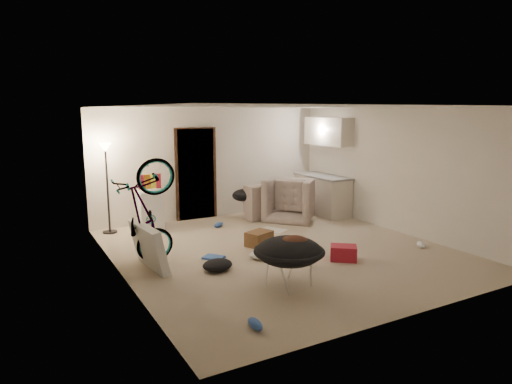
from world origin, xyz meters
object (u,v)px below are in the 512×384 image
sofa (279,202)px  armchair (293,203)px  tv_box (149,247)px  bicycle (146,238)px  kitchen_counter (322,195)px  juicer (315,250)px  drink_case_b (343,253)px  saucer_chair (289,258)px  floor_lamp (106,169)px  mini_fridge (151,210)px  drink_case_a (259,239)px

sofa → armchair: size_ratio=1.87×
tv_box → bicycle: bearing=84.8°
kitchen_counter → sofa: (-0.93, 0.45, -0.15)m
juicer → drink_case_b: bearing=-58.1°
bicycle → saucer_chair: bearing=-138.8°
floor_lamp → sofa: 4.04m
floor_lamp → mini_fridge: 1.23m
sofa → mini_fridge: (-3.08, 0.10, 0.11)m
juicer → saucer_chair: bearing=-140.7°
drink_case_b → sofa: bearing=113.5°
floor_lamp → bicycle: bearing=-87.5°
mini_fridge → tv_box: size_ratio=0.75×
kitchen_counter → armchair: kitchen_counter is taller
bicycle → saucer_chair: (1.50, -1.83, -0.04)m
kitchen_counter → tv_box: size_ratio=1.40×
floor_lamp → tv_box: (0.10, -2.47, -0.95)m
kitchen_counter → juicer: bearing=-129.0°
sofa → juicer: sofa is taller
drink_case_a → drink_case_b: drink_case_a is taller
armchair → juicer: size_ratio=4.64×
sofa → bicycle: (-3.80, -2.13, 0.17)m
kitchen_counter → sofa: bearing=154.1°
sofa → drink_case_b: 3.54m
kitchen_counter → sofa: kitchen_counter is taller
kitchen_counter → tv_box: 5.07m
kitchen_counter → drink_case_a: (-2.63, -1.59, -0.31)m
kitchen_counter → juicer: size_ratio=6.46×
drink_case_a → armchair: bearing=19.2°
drink_case_b → saucer_chair: bearing=-121.7°
floor_lamp → drink_case_b: (3.02, -3.63, -1.18)m
kitchen_counter → saucer_chair: (-3.23, -3.50, -0.02)m
drink_case_a → juicer: (0.56, -0.97, -0.04)m
mini_fridge → juicer: size_ratio=3.46×
kitchen_counter → bicycle: bicycle is taller
armchair → sofa: bearing=-35.0°
mini_fridge → saucer_chair: (0.78, -4.05, 0.02)m
mini_fridge → saucer_chair: 4.13m
sofa → tv_box: (-3.80, -2.27, 0.06)m
drink_case_b → mini_fridge: bearing=159.9°
armchair → bicycle: size_ratio=0.61×
saucer_chair → tv_box: tv_box is taller
kitchen_counter → mini_fridge: size_ratio=1.86×
floor_lamp → drink_case_a: 3.35m
floor_lamp → juicer: floor_lamp is taller
tv_box → drink_case_a: (2.10, 0.23, -0.22)m
tv_box → juicer: bearing=-20.8°
bicycle → drink_case_b: bearing=-112.3°
armchair → juicer: bearing=113.4°
juicer → bicycle: bearing=161.6°
floor_lamp → drink_case_b: 4.87m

